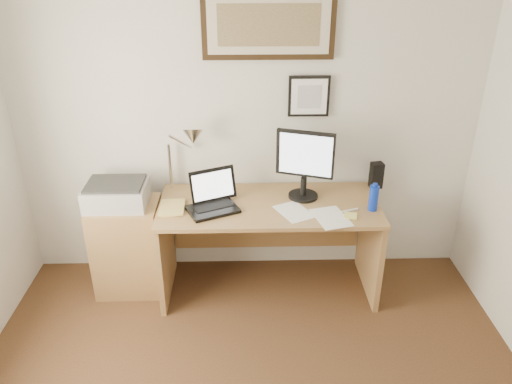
{
  "coord_description": "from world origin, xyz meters",
  "views": [
    {
      "loc": [
        -0.03,
        -1.57,
        2.45
      ],
      "look_at": [
        0.05,
        1.43,
        0.95
      ],
      "focal_mm": 35.0,
      "sensor_mm": 36.0,
      "label": 1
    }
  ],
  "objects_px": {
    "water_bottle": "(374,198)",
    "lcd_monitor": "(305,162)",
    "side_cabinet": "(129,247)",
    "laptop": "(213,200)",
    "printer": "(116,194)",
    "book": "(159,208)",
    "desk": "(268,226)"
  },
  "relations": [
    {
      "from": "desk",
      "to": "printer",
      "type": "bearing_deg",
      "value": -178.45
    },
    {
      "from": "printer",
      "to": "laptop",
      "type": "bearing_deg",
      "value": -8.18
    },
    {
      "from": "laptop",
      "to": "printer",
      "type": "height_order",
      "value": "laptop"
    },
    {
      "from": "laptop",
      "to": "lcd_monitor",
      "type": "xyz_separation_m",
      "value": [
        0.66,
        0.14,
        0.23
      ]
    },
    {
      "from": "side_cabinet",
      "to": "book",
      "type": "relative_size",
      "value": 3.02
    },
    {
      "from": "water_bottle",
      "to": "book",
      "type": "bearing_deg",
      "value": 178.13
    },
    {
      "from": "book",
      "to": "printer",
      "type": "height_order",
      "value": "printer"
    },
    {
      "from": "side_cabinet",
      "to": "laptop",
      "type": "xyz_separation_m",
      "value": [
        0.67,
        -0.1,
        0.44
      ]
    },
    {
      "from": "water_bottle",
      "to": "lcd_monitor",
      "type": "xyz_separation_m",
      "value": [
        -0.47,
        0.2,
        0.2
      ]
    },
    {
      "from": "printer",
      "to": "desk",
      "type": "bearing_deg",
      "value": 1.55
    },
    {
      "from": "laptop",
      "to": "lcd_monitor",
      "type": "relative_size",
      "value": 0.8
    },
    {
      "from": "side_cabinet",
      "to": "laptop",
      "type": "distance_m",
      "value": 0.81
    },
    {
      "from": "laptop",
      "to": "printer",
      "type": "relative_size",
      "value": 0.95
    },
    {
      "from": "side_cabinet",
      "to": "lcd_monitor",
      "type": "height_order",
      "value": "lcd_monitor"
    },
    {
      "from": "water_bottle",
      "to": "laptop",
      "type": "bearing_deg",
      "value": 176.74
    },
    {
      "from": "laptop",
      "to": "printer",
      "type": "xyz_separation_m",
      "value": [
        -0.7,
        0.1,
        0.01
      ]
    },
    {
      "from": "laptop",
      "to": "book",
      "type": "bearing_deg",
      "value": -177.72
    },
    {
      "from": "lcd_monitor",
      "to": "book",
      "type": "bearing_deg",
      "value": -171.55
    },
    {
      "from": "book",
      "to": "desk",
      "type": "height_order",
      "value": "book"
    },
    {
      "from": "desk",
      "to": "laptop",
      "type": "bearing_deg",
      "value": -162.0
    },
    {
      "from": "water_bottle",
      "to": "lcd_monitor",
      "type": "bearing_deg",
      "value": 156.5
    },
    {
      "from": "water_bottle",
      "to": "lcd_monitor",
      "type": "height_order",
      "value": "lcd_monitor"
    },
    {
      "from": "water_bottle",
      "to": "book",
      "type": "xyz_separation_m",
      "value": [
        -1.51,
        0.05,
        -0.08
      ]
    },
    {
      "from": "desk",
      "to": "printer",
      "type": "xyz_separation_m",
      "value": [
        -1.11,
        -0.03,
        0.3
      ]
    },
    {
      "from": "desk",
      "to": "printer",
      "type": "relative_size",
      "value": 3.64
    },
    {
      "from": "side_cabinet",
      "to": "water_bottle",
      "type": "xyz_separation_m",
      "value": [
        1.8,
        -0.16,
        0.48
      ]
    },
    {
      "from": "book",
      "to": "desk",
      "type": "bearing_deg",
      "value": 10.57
    },
    {
      "from": "laptop",
      "to": "water_bottle",
      "type": "bearing_deg",
      "value": -3.26
    },
    {
      "from": "water_bottle",
      "to": "printer",
      "type": "bearing_deg",
      "value": 174.85
    },
    {
      "from": "water_bottle",
      "to": "printer",
      "type": "xyz_separation_m",
      "value": [
        -1.84,
        0.17,
        -0.03
      ]
    },
    {
      "from": "water_bottle",
      "to": "laptop",
      "type": "distance_m",
      "value": 1.14
    },
    {
      "from": "water_bottle",
      "to": "printer",
      "type": "relative_size",
      "value": 0.42
    }
  ]
}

